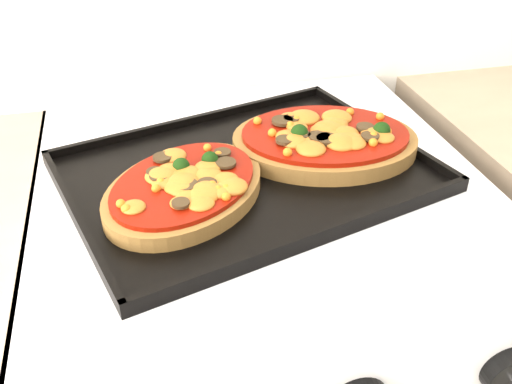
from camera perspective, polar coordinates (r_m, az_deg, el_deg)
name	(u,v)px	position (r m, az deg, el deg)	size (l,w,h in m)	color
knob_right	(510,373)	(0.64, 24.07, -16.23)	(0.06, 0.06, 0.02)	black
baking_tray	(247,170)	(0.75, -0.89, 2.16)	(0.46, 0.34, 0.02)	black
pizza_left	(184,187)	(0.70, -7.20, 0.54)	(0.23, 0.17, 0.03)	olive
pizza_right	(325,138)	(0.80, 6.90, 5.36)	(0.26, 0.19, 0.04)	olive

